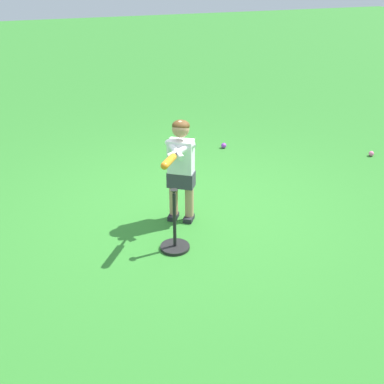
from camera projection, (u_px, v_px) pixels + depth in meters
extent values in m
plane|color=#2D7528|center=(194.00, 208.00, 5.25)|extent=(40.00, 40.00, 0.00)
cube|color=#232328|center=(189.00, 218.00, 4.98)|extent=(0.16, 0.17, 0.05)
cylinder|color=tan|center=(189.00, 202.00, 4.92)|extent=(0.09, 0.09, 0.34)
cube|color=#232328|center=(173.00, 216.00, 5.02)|extent=(0.16, 0.17, 0.05)
cylinder|color=tan|center=(174.00, 200.00, 4.96)|extent=(0.09, 0.09, 0.34)
cube|color=#383842|center=(181.00, 179.00, 4.83)|extent=(0.31, 0.28, 0.16)
cube|color=white|center=(181.00, 156.00, 4.72)|extent=(0.29, 0.27, 0.34)
sphere|color=tan|center=(181.00, 129.00, 4.60)|extent=(0.17, 0.17, 0.17)
ellipsoid|color=#563819|center=(181.00, 126.00, 4.59)|extent=(0.24, 0.24, 0.11)
sphere|color=orange|center=(177.00, 153.00, 4.56)|extent=(0.04, 0.04, 0.04)
cylinder|color=black|center=(175.00, 155.00, 4.47)|extent=(0.10, 0.13, 0.05)
cylinder|color=orange|center=(169.00, 161.00, 4.25)|extent=(0.24, 0.33, 0.11)
sphere|color=orange|center=(164.00, 166.00, 4.09)|extent=(0.07, 0.07, 0.07)
cylinder|color=white|center=(181.00, 151.00, 4.58)|extent=(0.31, 0.12, 0.14)
cylinder|color=white|center=(175.00, 150.00, 4.59)|extent=(0.11, 0.31, 0.14)
sphere|color=pink|center=(371.00, 154.00, 6.62)|extent=(0.07, 0.07, 0.07)
sphere|color=purple|center=(224.00, 146.00, 6.91)|extent=(0.08, 0.08, 0.08)
cylinder|color=black|center=(175.00, 247.00, 4.50)|extent=(0.28, 0.28, 0.03)
cylinder|color=black|center=(175.00, 220.00, 4.38)|extent=(0.03, 0.03, 0.55)
cone|color=black|center=(174.00, 192.00, 4.25)|extent=(0.07, 0.07, 0.04)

